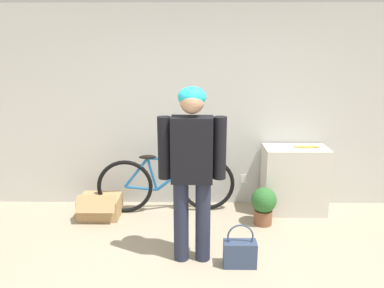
# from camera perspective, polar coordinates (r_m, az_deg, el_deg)

# --- Properties ---
(wall_back) EXTENTS (8.00, 0.07, 2.60)m
(wall_back) POSITION_cam_1_polar(r_m,az_deg,el_deg) (4.88, 1.77, 5.37)
(wall_back) COLOR silver
(wall_back) RESTS_ON ground_plane
(side_shelf) EXTENTS (0.79, 0.45, 0.86)m
(side_shelf) POSITION_cam_1_polar(r_m,az_deg,el_deg) (5.00, 15.27, -5.26)
(side_shelf) COLOR beige
(side_shelf) RESTS_ON ground_plane
(person) EXTENTS (0.65, 0.25, 1.74)m
(person) POSITION_cam_1_polar(r_m,az_deg,el_deg) (3.55, 0.00, -2.70)
(person) COLOR #23283D
(person) RESTS_ON ground_plane
(bicycle) EXTENTS (1.77, 0.46, 0.78)m
(bicycle) POSITION_cam_1_polar(r_m,az_deg,el_deg) (4.84, -3.90, -6.12)
(bicycle) COLOR black
(bicycle) RESTS_ON ground_plane
(banana) EXTENTS (0.33, 0.09, 0.03)m
(banana) POSITION_cam_1_polar(r_m,az_deg,el_deg) (4.88, 17.03, -0.40)
(banana) COLOR #EAD64C
(banana) RESTS_ON side_shelf
(handbag) EXTENTS (0.32, 0.15, 0.44)m
(handbag) POSITION_cam_1_polar(r_m,az_deg,el_deg) (3.83, 7.31, -16.08)
(handbag) COLOR #334260
(handbag) RESTS_ON ground_plane
(cardboard_box) EXTENTS (0.50, 0.48, 0.34)m
(cardboard_box) POSITION_cam_1_polar(r_m,az_deg,el_deg) (4.93, -13.80, -9.20)
(cardboard_box) COLOR tan
(cardboard_box) RESTS_ON ground_plane
(potted_plant) EXTENTS (0.30, 0.30, 0.46)m
(potted_plant) POSITION_cam_1_polar(r_m,az_deg,el_deg) (4.62, 10.86, -8.98)
(potted_plant) COLOR brown
(potted_plant) RESTS_ON ground_plane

